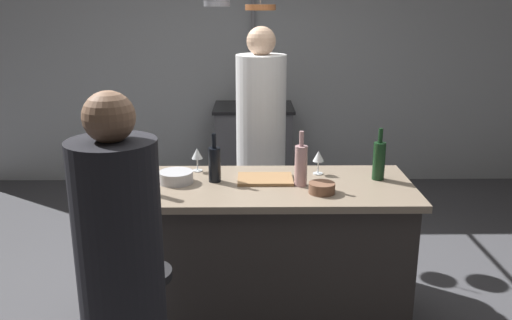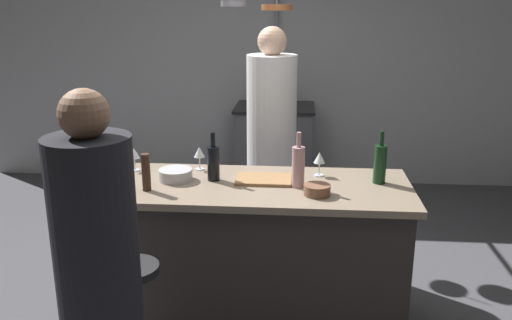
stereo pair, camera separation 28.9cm
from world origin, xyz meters
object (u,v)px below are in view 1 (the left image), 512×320
mixing_bowl_steel (176,177)px  wine_glass_by_chef (131,157)px  wine_bottle_rose (301,165)px  wine_bottle_dark (215,164)px  stove_range (254,148)px  wine_glass_near_right_guest (318,157)px  wine_bottle_red (379,160)px  chef (261,153)px  mixing_bowl_wooden (322,188)px  cutting_board (265,179)px  wine_glass_near_left_guest (197,155)px  guest_left (123,304)px  pepper_mill (149,175)px

mixing_bowl_steel → wine_glass_by_chef: bearing=151.2°
wine_glass_by_chef → wine_bottle_rose: bearing=-12.3°
wine_bottle_dark → wine_bottle_rose: wine_bottle_rose is taller
wine_bottle_rose → wine_glass_by_chef: wine_bottle_rose is taller
stove_range → wine_glass_near_right_guest: (0.38, -2.26, 0.56)m
wine_bottle_red → mixing_bowl_steel: bearing=-177.6°
chef → mixing_bowl_wooden: (0.31, -1.13, 0.12)m
chef → wine_glass_by_chef: (-0.80, -0.79, 0.20)m
mixing_bowl_wooden → cutting_board: bearing=144.6°
chef → cutting_board: size_ratio=5.44×
cutting_board → mixing_bowl_steel: size_ratio=1.63×
stove_range → wine_glass_near_left_guest: (-0.36, -2.20, 0.56)m
guest_left → mixing_bowl_steel: guest_left is taller
cutting_board → mixing_bowl_wooden: bearing=-35.4°
chef → wine_bottle_dark: bearing=-107.2°
wine_glass_near_left_guest → wine_glass_near_right_guest: bearing=-5.1°
pepper_mill → wine_glass_near_left_guest: bearing=61.4°
stove_range → guest_left: 3.52m
pepper_mill → wine_bottle_rose: (0.83, 0.13, 0.02)m
guest_left → pepper_mill: (-0.04, 0.86, 0.26)m
chef → mixing_bowl_steel: 1.08m
stove_range → wine_glass_near_left_guest: wine_glass_near_left_guest is taller
pepper_mill → wine_glass_near_left_guest: 0.46m
cutting_board → wine_glass_near_right_guest: wine_glass_near_right_guest is taller
guest_left → wine_glass_near_left_guest: (0.18, 1.26, 0.26)m
wine_glass_near_right_guest → guest_left: bearing=-127.6°
chef → wine_glass_by_chef: chef is taller
wine_glass_near_right_guest → mixing_bowl_wooden: 0.35m
chef → cutting_board: (0.01, -0.92, 0.10)m
wine_glass_near_right_guest → wine_glass_near_left_guest: bearing=174.9°
wine_glass_by_chef → mixing_bowl_steel: 0.34m
wine_glass_by_chef → wine_glass_near_right_guest: bearing=-0.4°
wine_bottle_red → mixing_bowl_steel: size_ratio=1.56×
stove_range → pepper_mill: pepper_mill is taller
chef → mixing_bowl_wooden: 1.18m
wine_bottle_red → wine_glass_near_right_guest: size_ratio=2.10×
stove_range → chef: bearing=-88.2°
mixing_bowl_wooden → mixing_bowl_steel: bearing=167.2°
guest_left → wine_glass_near_right_guest: bearing=52.4°
pepper_mill → wine_bottle_dark: (0.34, 0.21, 0.00)m
stove_range → pepper_mill: (-0.58, -2.61, 0.56)m
stove_range → mixing_bowl_wooden: (0.36, -2.60, 0.48)m
stove_range → chef: chef is taller
chef → mixing_bowl_wooden: chef is taller
cutting_board → wine_bottle_rose: bearing=-24.1°
chef → guest_left: bearing=-106.5°
cutting_board → wine_glass_by_chef: (-0.81, 0.13, 0.10)m
stove_range → chef: size_ratio=0.51×
pepper_mill → wine_glass_near_right_guest: size_ratio=1.44×
wine_bottle_rose → mixing_bowl_steel: size_ratio=1.61×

